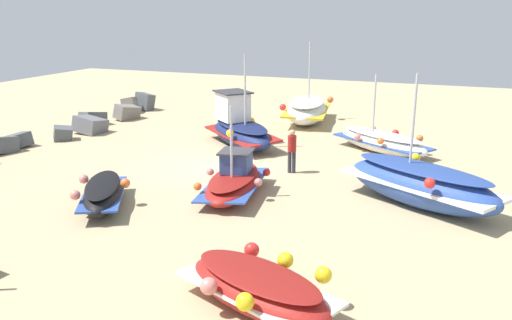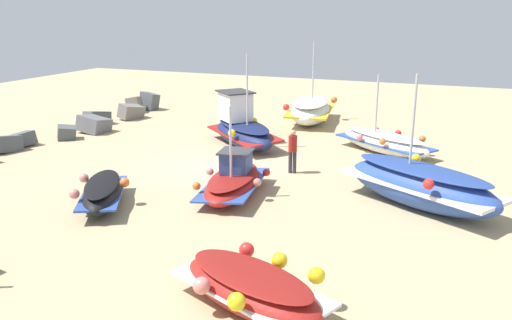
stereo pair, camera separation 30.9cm
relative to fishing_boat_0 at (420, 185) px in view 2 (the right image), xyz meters
name	(u,v)px [view 2 (the right image)]	position (x,y,z in m)	size (l,w,h in m)	color
ground_plane	(215,168)	(1.25, 7.67, -0.72)	(54.36, 54.36, 0.00)	tan
fishing_boat_0	(420,185)	(0.00, 0.00, 0.00)	(4.07, 5.41, 4.09)	#2D4C9E
fishing_boat_1	(103,192)	(-3.66, 9.08, -0.28)	(3.46, 2.66, 0.90)	black
fishing_boat_2	(233,181)	(-1.21, 5.76, -0.26)	(4.00, 2.19, 3.05)	maroon
fishing_boat_3	(251,287)	(-7.24, 2.59, -0.27)	(2.71, 3.85, 0.94)	maroon
fishing_boat_4	(310,110)	(10.81, 6.74, -0.05)	(5.20, 2.89, 4.23)	white
fishing_boat_5	(242,128)	(4.96, 8.17, 0.05)	(4.33, 4.64, 4.14)	navy
fishing_boat_7	(384,142)	(6.05, 2.04, -0.26)	(3.68, 4.61, 3.28)	white
person_walking	(293,148)	(1.81, 4.73, 0.23)	(0.32, 0.32, 1.65)	#2D2D38
breakwater_rocks	(36,138)	(1.15, 16.45, -0.32)	(20.64, 2.87, 1.30)	#4C5156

